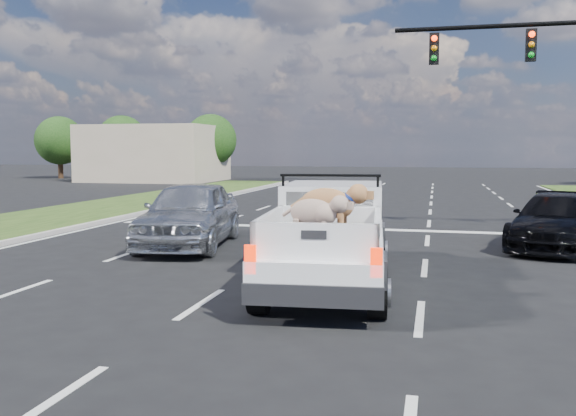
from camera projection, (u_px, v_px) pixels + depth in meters
The scene contains 10 objects.
ground at pixel (306, 311), 9.53m from camera, with size 160.00×160.00×0.00m, color black.
road_markings at pixel (358, 246), 15.88m from camera, with size 17.75×60.00×0.01m.
curb_left at pixel (41, 235), 17.45m from camera, with size 0.15×60.00×0.14m, color #AAA39C.
building_left at pixel (155, 153), 48.84m from camera, with size 10.00×8.00×4.40m, color #B9A58D.
tree_far_a at pixel (60, 141), 53.02m from camera, with size 4.20×4.20×5.40m.
tree_far_b at pixel (122, 140), 51.61m from camera, with size 4.20×4.20×5.40m.
tree_far_c at pixel (211, 140), 49.73m from camera, with size 4.20×4.20×5.40m.
pickup_truck at pixel (329, 233), 11.27m from camera, with size 2.48×5.66×2.06m.
silver_sedan at pixel (190, 213), 15.86m from camera, with size 2.03×5.05×1.72m, color silver.
black_coupe at pixel (556, 221), 15.55m from camera, with size 1.93×4.74×1.38m, color black.
Camera 1 is at (1.93, -9.14, 2.51)m, focal length 38.00 mm.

